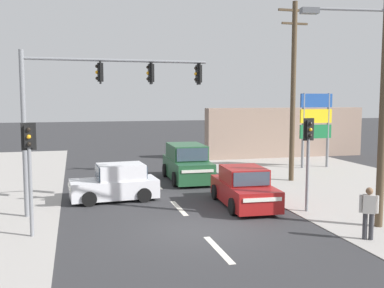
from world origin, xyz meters
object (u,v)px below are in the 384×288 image
at_px(utility_pole_midground_right, 293,88).
at_px(hatchback_oncoming_mid, 116,184).
at_px(pedestrian_at_kerb, 369,210).
at_px(suv_kerbside_parked, 187,164).
at_px(pedestal_signal_right_kerb, 308,149).
at_px(pedestal_signal_left_kerb, 29,160).
at_px(shopping_plaza_sign, 316,120).
at_px(utility_pole_foreground_right, 381,68).
at_px(traffic_signal_mast, 92,97).
at_px(sedan_receding_far, 244,188).

xyz_separation_m(utility_pole_midground_right, hatchback_oncoming_mid, (-9.25, -2.16, -4.10)).
bearing_deg(pedestrian_at_kerb, suv_kerbside_parked, 104.72).
height_order(pedestal_signal_right_kerb, hatchback_oncoming_mid, pedestal_signal_right_kerb).
relative_size(utility_pole_midground_right, pedestal_signal_left_kerb, 2.57).
height_order(utility_pole_midground_right, shopping_plaza_sign, utility_pole_midground_right).
bearing_deg(pedestal_signal_right_kerb, shopping_plaza_sign, 58.59).
distance_m(utility_pole_foreground_right, pedestrian_at_kerb, 4.64).
xyz_separation_m(utility_pole_midground_right, pedestal_signal_right_kerb, (-2.42, -5.98, -2.39)).
relative_size(traffic_signal_mast, pedestal_signal_left_kerb, 1.93).
bearing_deg(pedestal_signal_left_kerb, sedan_receding_far, 15.26).
bearing_deg(traffic_signal_mast, utility_pole_foreground_right, -26.04).
height_order(utility_pole_midground_right, traffic_signal_mast, utility_pole_midground_right).
bearing_deg(utility_pole_foreground_right, shopping_plaza_sign, 68.70).
bearing_deg(pedestal_signal_right_kerb, pedestrian_at_kerb, -88.80).
xyz_separation_m(pedestal_signal_left_kerb, suv_kerbside_parked, (7.00, 8.09, -1.53)).
relative_size(pedestal_signal_left_kerb, suv_kerbside_parked, 0.78).
distance_m(traffic_signal_mast, pedestal_signal_left_kerb, 3.82).
bearing_deg(utility_pole_foreground_right, pedestal_signal_right_kerb, 115.96).
xyz_separation_m(pedestal_signal_right_kerb, pedestrian_at_kerb, (0.07, -3.57, -1.49)).
height_order(pedestal_signal_left_kerb, pedestrian_at_kerb, pedestal_signal_left_kerb).
distance_m(utility_pole_midground_right, sedan_receding_far, 7.49).
bearing_deg(utility_pole_midground_right, pedestal_signal_left_kerb, -151.61).
height_order(shopping_plaza_sign, suv_kerbside_parked, shopping_plaza_sign).
xyz_separation_m(shopping_plaza_sign, pedestrian_at_kerb, (-5.81, -13.21, -2.06)).
bearing_deg(pedestal_signal_right_kerb, suv_kerbside_parked, 110.73).
bearing_deg(utility_pole_foreground_right, sedan_receding_far, 128.69).
bearing_deg(pedestal_signal_right_kerb, hatchback_oncoming_mid, 150.74).
height_order(shopping_plaza_sign, pedestrian_at_kerb, shopping_plaza_sign).
relative_size(utility_pole_midground_right, suv_kerbside_parked, 2.00).
height_order(traffic_signal_mast, pedestrian_at_kerb, traffic_signal_mast).
height_order(pedestal_signal_right_kerb, pedestrian_at_kerb, pedestal_signal_right_kerb).
height_order(hatchback_oncoming_mid, pedestrian_at_kerb, pedestrian_at_kerb).
xyz_separation_m(utility_pole_midground_right, pedestrian_at_kerb, (-2.34, -9.55, -3.88)).
height_order(shopping_plaza_sign, sedan_receding_far, shopping_plaza_sign).
height_order(pedestal_signal_left_kerb, hatchback_oncoming_mid, pedestal_signal_left_kerb).
height_order(utility_pole_foreground_right, pedestal_signal_right_kerb, utility_pole_foreground_right).
xyz_separation_m(utility_pole_midground_right, sedan_receding_far, (-4.39, -4.47, -4.10)).
xyz_separation_m(hatchback_oncoming_mid, pedestrian_at_kerb, (6.91, -7.40, 0.22)).
distance_m(pedestal_signal_right_kerb, shopping_plaza_sign, 11.31).
xyz_separation_m(traffic_signal_mast, shopping_plaza_sign, (13.71, 7.66, -1.37)).
xyz_separation_m(traffic_signal_mast, hatchback_oncoming_mid, (1.00, 1.85, -3.65)).
bearing_deg(shopping_plaza_sign, pedestrian_at_kerb, -113.74).
relative_size(pedestal_signal_right_kerb, shopping_plaza_sign, 0.77).
distance_m(utility_pole_midground_right, hatchback_oncoming_mid, 10.34).
distance_m(utility_pole_midground_right, suv_kerbside_parked, 6.71).
bearing_deg(shopping_plaza_sign, sedan_receding_far, -134.02).
relative_size(utility_pole_foreground_right, suv_kerbside_parked, 2.15).
bearing_deg(utility_pole_foreground_right, hatchback_oncoming_mid, 142.03).
xyz_separation_m(pedestal_signal_left_kerb, pedestrian_at_kerb, (9.90, -2.94, -1.49)).
height_order(utility_pole_foreground_right, sedan_receding_far, utility_pole_foreground_right).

